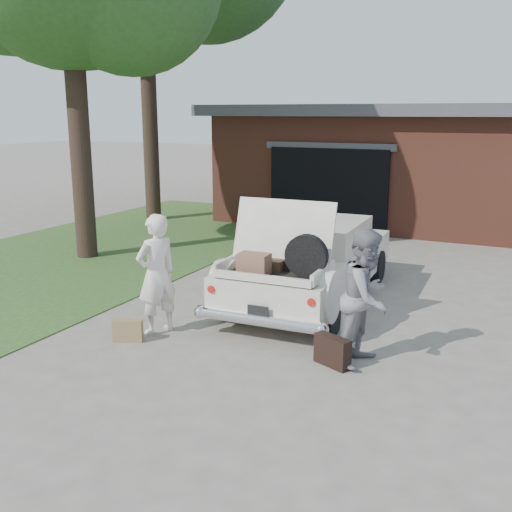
% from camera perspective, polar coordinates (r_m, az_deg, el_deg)
% --- Properties ---
extents(ground, '(90.00, 90.00, 0.00)m').
position_cam_1_polar(ground, '(8.38, -1.82, -8.20)').
color(ground, gray).
rests_on(ground, ground).
extents(grass_strip, '(6.00, 16.00, 0.02)m').
position_cam_1_polar(grass_strip, '(13.81, -16.36, 0.05)').
color(grass_strip, '#2D4C1E').
rests_on(grass_strip, ground).
extents(house, '(12.80, 7.80, 3.30)m').
position_cam_1_polar(house, '(18.60, 17.88, 8.49)').
color(house, brown).
rests_on(house, ground).
extents(sedan, '(1.98, 4.67, 1.87)m').
position_cam_1_polar(sedan, '(10.09, 5.30, -0.45)').
color(sedan, silver).
rests_on(sedan, ground).
extents(woman_left, '(0.62, 0.74, 1.74)m').
position_cam_1_polar(woman_left, '(8.59, -9.46, -1.73)').
color(woman_left, silver).
rests_on(woman_left, ground).
extents(woman_right, '(0.78, 0.93, 1.73)m').
position_cam_1_polar(woman_right, '(7.57, 10.50, -3.90)').
color(woman_right, gray).
rests_on(woman_right, ground).
extents(suitcase_left, '(0.43, 0.28, 0.32)m').
position_cam_1_polar(suitcase_left, '(8.53, -12.11, -6.97)').
color(suitcase_left, '#9B794F').
rests_on(suitcase_left, ground).
extents(suitcase_right, '(0.52, 0.35, 0.39)m').
position_cam_1_polar(suitcase_right, '(7.64, 7.28, -8.99)').
color(suitcase_right, black).
rests_on(suitcase_right, ground).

